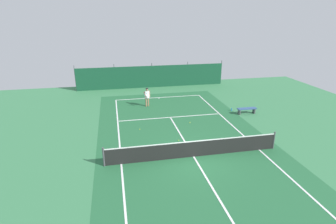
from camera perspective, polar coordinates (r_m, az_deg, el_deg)
name	(u,v)px	position (r m, az deg, el deg)	size (l,w,h in m)	color
ground_plane	(194,157)	(15.82, 5.42, -9.34)	(36.00, 36.00, 0.00)	#387A4C
court_surface	(194,157)	(15.82, 5.42, -9.33)	(11.02, 26.60, 0.01)	#236038
tennis_net	(194,149)	(15.58, 5.48, -7.70)	(10.12, 0.10, 1.10)	black
back_fence	(152,80)	(30.80, -3.49, 6.66)	(16.30, 0.98, 2.70)	#14472D
tennis_player	(147,96)	(23.83, -4.43, 3.41)	(0.62, 0.81, 1.64)	#9E7051
tennis_ball_near_player	(140,129)	(19.32, -5.97, -3.61)	(0.07, 0.07, 0.07)	#CCDB33
tennis_ball_midcourt	(190,123)	(20.40, 4.62, -2.25)	(0.07, 0.07, 0.07)	#CCDB33
tennis_ball_by_sideline	(179,140)	(17.58, 2.24, -5.98)	(0.07, 0.07, 0.07)	#CCDB33
parked_car	(173,74)	(33.04, 1.09, 7.91)	(2.10, 4.24, 1.68)	maroon
courtside_bench	(247,109)	(23.04, 16.25, 0.53)	(1.60, 0.40, 0.49)	#335184
water_bottle	(232,109)	(23.49, 13.22, 0.52)	(0.08, 0.08, 0.24)	#338CD8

